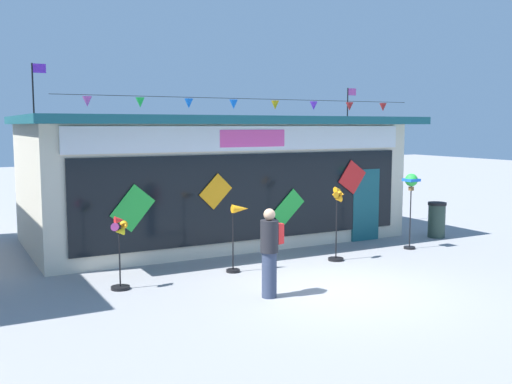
# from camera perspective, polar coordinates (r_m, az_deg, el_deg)

# --- Properties ---
(ground_plane) EXTENTS (80.00, 80.00, 0.00)m
(ground_plane) POSITION_cam_1_polar(r_m,az_deg,el_deg) (11.82, 7.61, -9.33)
(ground_plane) COLOR gray
(kite_shop_building) EXTENTS (10.37, 5.54, 4.70)m
(kite_shop_building) POSITION_cam_1_polar(r_m,az_deg,el_deg) (16.72, -4.17, 1.43)
(kite_shop_building) COLOR beige
(kite_shop_building) RESTS_ON ground_plane
(wind_spinner_far_left) EXTENTS (0.39, 0.37, 1.46)m
(wind_spinner_far_left) POSITION_cam_1_polar(r_m,az_deg,el_deg) (11.79, -13.08, -5.10)
(wind_spinner_far_left) COLOR black
(wind_spinner_far_left) RESTS_ON ground_plane
(wind_spinner_left) EXTENTS (0.53, 0.30, 1.49)m
(wind_spinner_left) POSITION_cam_1_polar(r_m,az_deg,el_deg) (12.88, -1.79, -3.33)
(wind_spinner_left) COLOR black
(wind_spinner_left) RESTS_ON ground_plane
(wind_spinner_center_left) EXTENTS (0.37, 0.37, 1.78)m
(wind_spinner_center_left) POSITION_cam_1_polar(r_m,az_deg,el_deg) (14.03, 7.87, -2.41)
(wind_spinner_center_left) COLOR black
(wind_spinner_center_left) RESTS_ON ground_plane
(wind_spinner_center_right) EXTENTS (0.34, 0.34, 1.97)m
(wind_spinner_center_right) POSITION_cam_1_polar(r_m,az_deg,el_deg) (15.69, 14.81, 0.36)
(wind_spinner_center_right) COLOR black
(wind_spinner_center_right) RESTS_ON ground_plane
(person_near_camera) EXTENTS (0.48, 0.39, 1.68)m
(person_near_camera) POSITION_cam_1_polar(r_m,az_deg,el_deg) (10.99, 1.36, -5.70)
(person_near_camera) COLOR #333D56
(person_near_camera) RESTS_ON ground_plane
(trash_bin) EXTENTS (0.52, 0.52, 1.02)m
(trash_bin) POSITION_cam_1_polar(r_m,az_deg,el_deg) (17.67, 17.11, -2.58)
(trash_bin) COLOR #2D4238
(trash_bin) RESTS_ON ground_plane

